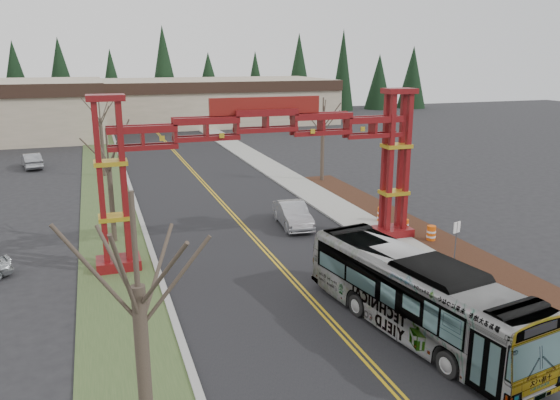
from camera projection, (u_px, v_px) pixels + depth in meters
name	position (u px, v px, depth m)	size (l,w,h in m)	color
road	(235.00, 218.00, 37.11)	(12.00, 110.00, 0.02)	black
lane_line_left	(234.00, 218.00, 37.06)	(0.12, 100.00, 0.01)	gold
lane_line_right	(237.00, 217.00, 37.14)	(0.12, 100.00, 0.01)	gold
curb_right	(319.00, 209.00, 39.02)	(0.30, 110.00, 0.15)	#9C9C97
sidewalk_right	(337.00, 207.00, 39.48)	(2.60, 110.00, 0.14)	gray
landscape_strip	(515.00, 281.00, 26.58)	(2.60, 50.00, 0.12)	black
grass_median	(113.00, 229.00, 34.58)	(4.00, 110.00, 0.08)	#374D26
curb_left	(143.00, 226.00, 35.16)	(0.30, 110.00, 0.15)	#9C9C97
gateway_arch	(266.00, 146.00, 29.18)	(18.20, 1.60, 8.90)	#5D0C10
retail_building_east	(210.00, 101.00, 89.59)	(38.00, 20.30, 7.00)	tan
conifer_treeline	(142.00, 80.00, 96.78)	(116.10, 5.60, 13.00)	black
transit_bus	(416.00, 295.00, 21.39)	(2.65, 11.34, 3.16)	#A6AAAD
silver_sedan	(293.00, 215.00, 35.12)	(1.65, 4.74, 1.56)	#A5A8AD
parked_car_far_a	(32.00, 161.00, 53.44)	(1.57, 4.50, 1.48)	gray
bare_tree_median_near	(138.00, 288.00, 12.69)	(3.47, 3.47, 7.77)	#382D26
bare_tree_median_mid	(109.00, 163.00, 31.11)	(2.95, 2.95, 6.74)	#382D26
bare_tree_median_far	(100.00, 119.00, 48.50)	(3.02, 3.02, 7.27)	#382D26
bare_tree_right_far	(323.00, 123.00, 46.64)	(3.19, 3.19, 7.28)	#382D26
street_sign	(456.00, 233.00, 28.88)	(0.49, 0.18, 2.21)	#3F3F44
barrel_south	(431.00, 234.00, 32.21)	(0.53, 0.53, 0.99)	#DC520C
barrel_mid	(405.00, 226.00, 33.79)	(0.48, 0.48, 0.89)	#DC520C
barrel_north	(382.00, 215.00, 35.90)	(0.57, 0.57, 1.06)	#DC520C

